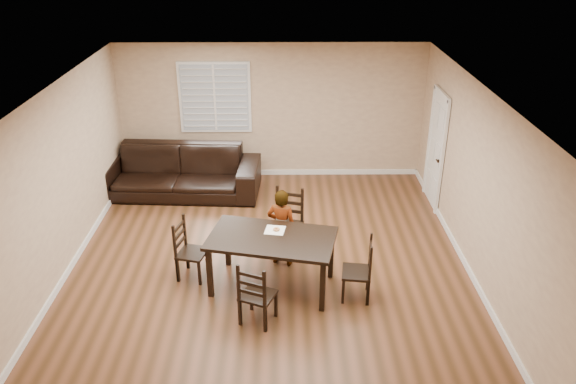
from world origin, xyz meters
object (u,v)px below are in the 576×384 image
object	(u,v)px
chair_left	(185,251)
sofa	(178,171)
dining_table	(272,242)
chair_near	(289,221)
chair_far	(254,299)
chair_right	(365,272)
donut	(276,229)
child	(282,227)

from	to	relation	value
chair_left	sofa	distance (m)	2.87
dining_table	chair_near	xyz separation A→B (m)	(0.24, 1.07, -0.26)
chair_far	sofa	world-z (taller)	chair_far
dining_table	sofa	world-z (taller)	sofa
dining_table	chair_right	world-z (taller)	chair_right
donut	chair_far	bearing A→B (deg)	-104.76
chair_near	donut	xyz separation A→B (m)	(-0.18, -0.89, 0.36)
donut	chair_near	bearing A→B (deg)	78.42
donut	sofa	size ratio (longest dim) A/B	0.03
dining_table	sofa	size ratio (longest dim) A/B	0.62
chair_far	child	bearing A→B (deg)	-80.16
chair_near	sofa	size ratio (longest dim) A/B	0.34
sofa	chair_near	bearing A→B (deg)	-40.89
chair_right	sofa	size ratio (longest dim) A/B	0.30
chair_right	sofa	xyz separation A→B (m)	(-3.11, 3.38, 0.03)
sofa	chair_left	bearing A→B (deg)	-75.22
child	donut	world-z (taller)	child
sofa	chair_far	bearing A→B (deg)	-64.42
chair_left	chair_right	size ratio (longest dim) A/B	1.01
dining_table	chair_far	size ratio (longest dim) A/B	2.06
dining_table	donut	xyz separation A→B (m)	(0.06, 0.19, 0.11)
chair_far	chair_near	bearing A→B (deg)	-80.16
chair_far	chair_right	distance (m)	1.60
child	dining_table	bearing A→B (deg)	95.77
chair_far	donut	xyz separation A→B (m)	(0.28, 1.06, 0.42)
chair_right	child	size ratio (longest dim) A/B	0.75
chair_left	sofa	size ratio (longest dim) A/B	0.30
chair_left	child	world-z (taller)	child
chair_left	chair_right	xyz separation A→B (m)	(2.54, -0.56, -0.00)
dining_table	donut	size ratio (longest dim) A/B	19.64
dining_table	donut	world-z (taller)	donut
dining_table	chair_left	distance (m)	1.34
chair_left	chair_right	distance (m)	2.60
chair_near	chair_left	xyz separation A→B (m)	(-1.52, -0.78, -0.05)
dining_table	child	bearing A→B (deg)	90.00
chair_left	sofa	xyz separation A→B (m)	(-0.57, 2.81, 0.03)
donut	sofa	world-z (taller)	sofa
chair_right	child	bearing A→B (deg)	-120.15
dining_table	chair_left	xyz separation A→B (m)	(-1.27, 0.29, -0.30)
chair_right	donut	distance (m)	1.36
child	sofa	world-z (taller)	child
child	sofa	bearing A→B (deg)	-33.27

